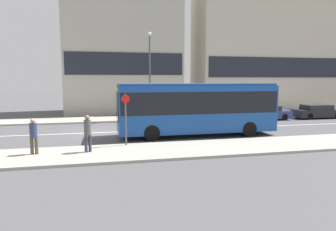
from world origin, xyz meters
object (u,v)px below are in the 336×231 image
at_px(parked_car_1, 317,112).
at_px(bus_stop_sign, 126,115).
at_px(city_bus, 196,106).
at_px(parked_car_0, 267,113).
at_px(street_lamp, 150,67).
at_px(pedestrian_near_stop, 33,134).
at_px(pedestrian_down_pavement, 88,131).

distance_m(parked_car_1, bus_stop_sign, 20.17).
xyz_separation_m(city_bus, parked_car_0, (8.51, 5.76, -1.33)).
relative_size(bus_stop_sign, street_lamp, 0.37).
distance_m(city_bus, parked_car_0, 10.36).
distance_m(city_bus, pedestrian_near_stop, 9.82).
bearing_deg(parked_car_0, pedestrian_down_pavement, -148.24).
distance_m(parked_car_1, pedestrian_near_stop, 24.58).
bearing_deg(pedestrian_down_pavement, city_bus, 2.01).
height_order(parked_car_0, bus_stop_sign, bus_stop_sign).
bearing_deg(parked_car_0, parked_car_1, -0.98).
bearing_deg(street_lamp, bus_stop_sign, -106.17).
height_order(pedestrian_near_stop, street_lamp, street_lamp).
relative_size(parked_car_1, street_lamp, 0.61).
xyz_separation_m(pedestrian_down_pavement, street_lamp, (4.85, 11.19, 3.49)).
bearing_deg(parked_car_1, street_lamp, 173.08).
distance_m(pedestrian_near_stop, street_lamp, 13.74).
height_order(pedestrian_near_stop, pedestrian_down_pavement, pedestrian_down_pavement).
distance_m(pedestrian_near_stop, pedestrian_down_pavement, 2.47).
height_order(pedestrian_down_pavement, bus_stop_sign, bus_stop_sign).
distance_m(city_bus, pedestrian_down_pavement, 7.63).
bearing_deg(parked_car_0, city_bus, -145.93).
bearing_deg(pedestrian_near_stop, parked_car_1, 20.11).
height_order(city_bus, pedestrian_down_pavement, city_bus).
bearing_deg(parked_car_1, city_bus, -157.47).
relative_size(parked_car_0, pedestrian_near_stop, 2.33).
bearing_deg(bus_stop_sign, parked_car_0, 32.00).
bearing_deg(city_bus, pedestrian_near_stop, -160.76).
xyz_separation_m(bus_stop_sign, street_lamp, (2.92, 10.07, 2.92)).
bearing_deg(street_lamp, city_bus, -76.48).
bearing_deg(pedestrian_near_stop, pedestrian_down_pavement, -4.35).
xyz_separation_m(pedestrian_near_stop, pedestrian_down_pavement, (2.46, -0.11, 0.06)).
height_order(parked_car_1, pedestrian_down_pavement, pedestrian_down_pavement).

